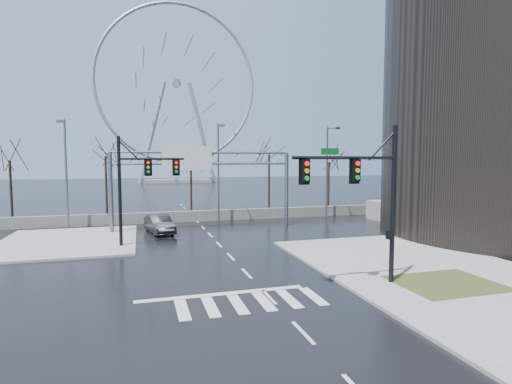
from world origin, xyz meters
name	(u,v)px	position (x,y,z in m)	size (l,w,h in m)	color
ground	(247,273)	(0.00, 0.00, 0.00)	(260.00, 260.00, 0.00)	black
sidewalk_right_ext	(382,253)	(10.00, 2.00, 0.07)	(12.00, 10.00, 0.15)	gray
sidewalk_far	(68,241)	(-11.00, 12.00, 0.07)	(10.00, 12.00, 0.15)	gray
grass_strip	(446,283)	(9.00, -5.00, 0.15)	(5.00, 4.00, 0.02)	#36421B
barrier_wall	(197,216)	(0.00, 20.00, 0.55)	(52.00, 0.50, 1.10)	slate
signal_mast_near	(370,189)	(5.14, -4.04, 4.87)	(5.52, 0.41, 8.00)	black
signal_mast_far	(136,181)	(-5.87, 8.96, 4.83)	(4.72, 0.41, 8.00)	black
sign_gantry	(200,173)	(-0.38, 14.96, 5.18)	(16.36, 0.40, 7.60)	slate
streetlight_left	(65,165)	(-12.00, 18.16, 5.89)	(0.50, 2.55, 10.00)	slate
streetlight_mid	(219,165)	(2.00, 18.16, 5.89)	(0.50, 2.55, 10.00)	slate
streetlight_right	(328,164)	(14.00, 18.16, 5.89)	(0.50, 2.55, 10.00)	slate
tree_far_left	(10,168)	(-18.00, 24.00, 5.57)	(3.50, 3.50, 7.00)	black
tree_left	(106,163)	(-9.00, 23.50, 5.98)	(3.75, 3.75, 7.50)	black
tree_center	(191,170)	(0.00, 24.50, 5.17)	(3.25, 3.25, 6.50)	black
tree_right	(269,161)	(9.00, 23.50, 6.22)	(3.90, 3.90, 7.80)	black
tree_far_right	(329,168)	(17.00, 24.00, 5.41)	(3.40, 3.40, 6.80)	black
ferris_wheel	(177,90)	(5.00, 95.00, 26.13)	(45.00, 6.00, 50.91)	gray
car	(159,224)	(-4.06, 14.06, 0.79)	(1.68, 4.81, 1.59)	black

